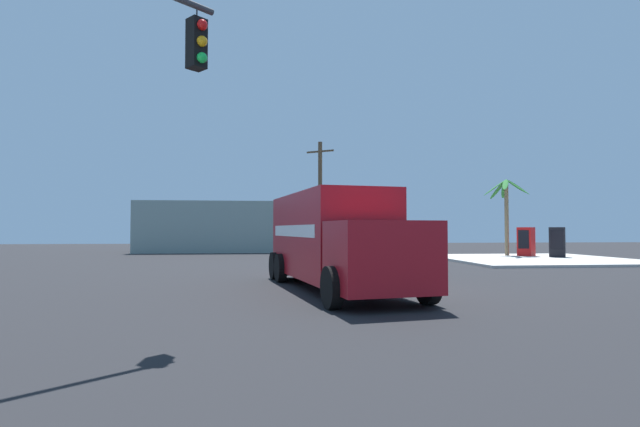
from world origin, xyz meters
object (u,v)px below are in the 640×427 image
traffic_light_primary (17,60)px  vending_machine_red (526,242)px  delivery_truck (334,239)px  vending_machine_blue (557,242)px  utility_pole (320,196)px  palm_tree_far (506,203)px

traffic_light_primary → vending_machine_red: 30.18m
delivery_truck → vending_machine_blue: delivery_truck is taller
vending_machine_blue → utility_pole: (-14.02, 6.98, 3.22)m
traffic_light_primary → delivery_truck: bearing=53.7°
traffic_light_primary → utility_pole: (7.40, 27.77, 0.05)m
vending_machine_blue → palm_tree_far: 3.94m
traffic_light_primary → palm_tree_far: bearing=50.0°
delivery_truck → utility_pole: 20.37m
vending_machine_red → vending_machine_blue: 1.89m
traffic_light_primary → palm_tree_far: (19.24, 22.89, -0.65)m
vending_machine_red → palm_tree_far: 2.78m
delivery_truck → vending_machine_red: bearing=45.0°
vending_machine_red → utility_pole: bearing=156.5°
delivery_truck → vending_machine_blue: bearing=39.7°
vending_machine_red → vending_machine_blue: same height
delivery_truck → vending_machine_blue: size_ratio=4.77×
vending_machine_red → traffic_light_primary: bearing=-132.3°
palm_tree_far → utility_pole: size_ratio=0.61×
vending_machine_red → utility_pole: (-12.78, 5.55, 3.22)m
utility_pole → traffic_light_primary: bearing=-104.9°
delivery_truck → vending_machine_blue: 20.54m
traffic_light_primary → vending_machine_blue: (21.42, 20.79, -3.18)m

